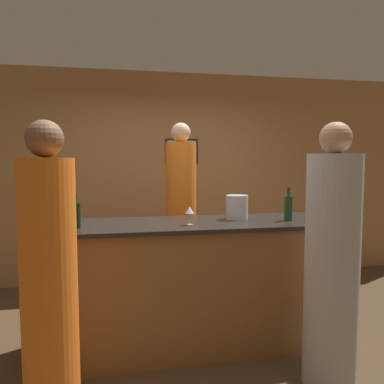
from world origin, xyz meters
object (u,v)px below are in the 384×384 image
(guest_0, at_px, (49,288))
(guest_1, at_px, (332,266))
(wine_bottle_1, at_px, (288,208))
(bartender, at_px, (181,222))
(wine_bottle_0, at_px, (76,215))
(ice_bucket, at_px, (237,207))

(guest_0, bearing_deg, guest_1, 2.54)
(wine_bottle_1, bearing_deg, bartender, 129.57)
(bartender, distance_m, wine_bottle_0, 1.43)
(wine_bottle_1, relative_size, ice_bucket, 1.36)
(bartender, xyz_separation_m, guest_0, (-1.08, -1.72, -0.09))
(bartender, distance_m, guest_1, 1.83)
(guest_0, distance_m, guest_1, 1.89)
(wine_bottle_0, bearing_deg, bartender, 44.87)
(wine_bottle_1, bearing_deg, guest_1, -88.42)
(wine_bottle_1, height_order, ice_bucket, wine_bottle_1)
(guest_0, height_order, wine_bottle_0, guest_0)
(bartender, bearing_deg, ice_bucket, 115.78)
(guest_0, distance_m, wine_bottle_0, 0.80)
(guest_1, bearing_deg, ice_bucket, 117.11)
(guest_1, height_order, wine_bottle_0, guest_1)
(guest_0, distance_m, wine_bottle_1, 2.05)
(guest_0, bearing_deg, ice_bucket, 32.53)
(bartender, distance_m, guest_0, 2.03)
(bartender, xyz_separation_m, ice_bucket, (0.38, -0.79, 0.25))
(bartender, bearing_deg, wine_bottle_0, 44.87)
(ice_bucket, bearing_deg, guest_0, -147.47)
(guest_1, xyz_separation_m, ice_bucket, (-0.43, 0.85, 0.33))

